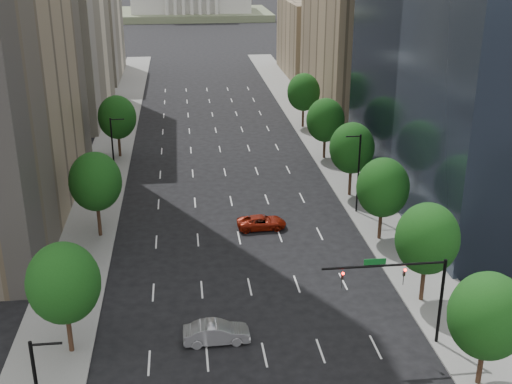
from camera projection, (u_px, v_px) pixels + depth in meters
name	position (u px, v px, depth m)	size (l,w,h in m)	color
sidewalk_left	(95.00, 206.00, 73.28)	(6.00, 200.00, 0.15)	slate
sidewalk_right	(362.00, 195.00, 76.66)	(6.00, 200.00, 0.15)	slate
midrise_cream_left	(56.00, 10.00, 105.68)	(14.00, 30.00, 35.00)	beige
filler_left	(86.00, 35.00, 139.30)	(14.00, 26.00, 18.00)	beige
parking_tan_right	(358.00, 23.00, 109.25)	(14.00, 30.00, 30.00)	#8C7759
filler_right	(317.00, 38.00, 142.33)	(14.00, 26.00, 16.00)	#8C7759
tree_right_0	(488.00, 316.00, 42.18)	(5.20, 5.20, 8.39)	#382316
tree_right_1	(427.00, 239.00, 52.23)	(5.20, 5.20, 8.75)	#382316
tree_right_2	(383.00, 188.00, 63.38)	(5.20, 5.20, 8.61)	#382316
tree_right_3	(352.00, 148.00, 74.37)	(5.20, 5.20, 8.89)	#382316
tree_right_4	(325.00, 120.00, 87.48)	(5.20, 5.20, 8.46)	#382316
tree_right_5	(304.00, 92.00, 102.18)	(5.20, 5.20, 8.75)	#382316
tree_left_0	(64.00, 283.00, 45.48)	(5.20, 5.20, 8.75)	#382316
tree_left_1	(95.00, 182.00, 63.90)	(5.20, 5.20, 8.97)	#382316
tree_left_2	(117.00, 117.00, 88.06)	(5.20, 5.20, 8.68)	#382316
streetlight_rn	(358.00, 171.00, 70.07)	(1.70, 0.20, 9.00)	black
streetlight_ln	(114.00, 152.00, 76.40)	(1.70, 0.20, 9.00)	black
traffic_signal	(410.00, 284.00, 46.51)	(9.12, 0.40, 7.38)	black
foothills	(222.00, 17.00, 591.44)	(720.00, 413.00, 263.00)	brown
car_silver	(216.00, 333.00, 48.48)	(1.74, 4.99, 1.64)	gray
car_red_far	(262.00, 222.00, 67.62)	(2.36, 5.12, 1.42)	maroon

